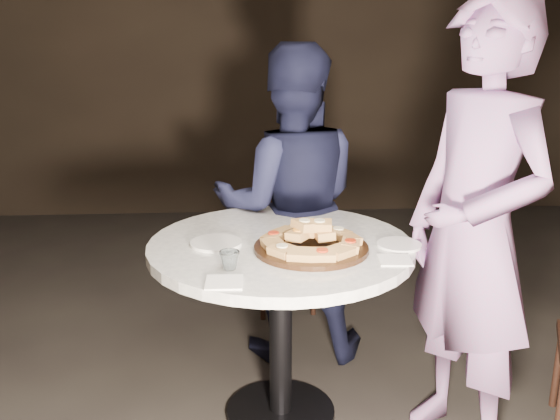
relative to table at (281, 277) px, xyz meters
name	(u,v)px	position (x,y,z in m)	size (l,w,h in m)	color
table	(281,277)	(0.00, 0.00, 0.00)	(1.48, 1.48, 0.86)	black
serving_board	(311,248)	(0.12, -0.11, 0.17)	(0.47, 0.47, 0.02)	black
focaccia_pile	(311,238)	(0.12, -0.10, 0.21)	(0.43, 0.41, 0.11)	#B17F44
plate_left	(216,243)	(-0.28, -0.01, 0.17)	(0.22, 0.22, 0.01)	white
plate_right	(399,245)	(0.50, -0.08, 0.16)	(0.19, 0.19, 0.01)	white
water_glass	(230,260)	(-0.21, -0.30, 0.20)	(0.08, 0.08, 0.07)	silver
napkin_near	(224,282)	(-0.23, -0.43, 0.16)	(0.13, 0.13, 0.01)	white
napkin_far	(395,260)	(0.44, -0.25, 0.16)	(0.13, 0.13, 0.01)	white
chair_far	(286,243)	(0.10, 1.10, -0.23)	(0.43, 0.45, 0.81)	black
diner_navy	(290,206)	(0.09, 0.63, 0.14)	(0.82, 0.64, 1.68)	black
diner_teal	(475,236)	(0.76, -0.23, 0.25)	(0.69, 0.45, 1.89)	slate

